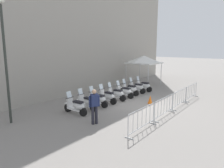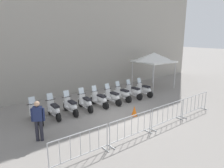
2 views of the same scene
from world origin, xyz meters
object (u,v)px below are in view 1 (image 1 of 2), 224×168
motorcycle_1 (87,103)px  motorcycle_6 (130,89)px  barrier_segment_2 (180,98)px  canopy_tent (144,60)px  motorcycle_4 (116,94)px  traffic_cone (150,99)px  barrier_segment_0 (142,119)px  barrier_segment_3 (191,92)px  motorcycle_8 (143,86)px  motorcycle_7 (137,88)px  motorcycle_2 (98,99)px  motorcycle_3 (107,97)px  barrier_segment_1 (164,107)px  officer_near_row_end (94,105)px  motorcycle_0 (76,106)px  motorcycle_5 (124,92)px  street_lamp (5,51)px

motorcycle_1 → motorcycle_6: bearing=3.2°
barrier_segment_2 → canopy_tent: size_ratio=0.80×
barrier_segment_2 → motorcycle_4: bearing=109.4°
traffic_cone → barrier_segment_0: bearing=-154.4°
barrier_segment_3 → motorcycle_8: bearing=90.1°
barrier_segment_0 → traffic_cone: (4.22, 2.02, -0.25)m
motorcycle_1 → motorcycle_7: (5.75, 0.28, 0.00)m
barrier_segment_0 → barrier_segment_2: same height
motorcycle_7 → barrier_segment_2: bearing=-109.0°
motorcycle_6 → motorcycle_8: size_ratio=1.00×
barrier_segment_0 → motorcycle_2: bearing=70.5°
barrier_segment_2 → traffic_cone: barrier_segment_2 is taller
motorcycle_3 → motorcycle_7: same height
barrier_segment_1 → officer_near_row_end: (-3.21, 2.09, 0.45)m
barrier_segment_1 → officer_near_row_end: 3.86m
motorcycle_6 → barrier_segment_2: bearing=-96.6°
motorcycle_0 → motorcycle_2: (1.91, 0.16, 0.00)m
motorcycle_3 → traffic_cone: size_ratio=3.13×
motorcycle_7 → barrier_segment_0: (-6.28, -4.46, 0.07)m
motorcycle_8 → barrier_segment_0: motorcycle_8 is taller
motorcycle_3 → traffic_cone: (1.78, -2.24, -0.18)m
motorcycle_2 → motorcycle_5: (2.88, 0.09, 0.00)m
street_lamp → canopy_tent: (12.98, 0.39, -1.01)m
motorcycle_0 → motorcycle_7: 6.71m
motorcycle_1 → officer_near_row_end: bearing=-123.9°
motorcycle_4 → canopy_tent: canopy_tent is taller
barrier_segment_1 → traffic_cone: bearing=46.4°
traffic_cone → street_lamp: bearing=155.5°
motorcycle_4 → traffic_cone: motorcycle_4 is taller
motorcycle_7 → officer_near_row_end: size_ratio=1.00×
motorcycle_8 → barrier_segment_3: (0.01, -4.04, 0.07)m
barrier_segment_3 → motorcycle_5: bearing=126.4°
barrier_segment_2 → barrier_segment_3: (2.42, 0.13, 0.00)m
motorcycle_7 → barrier_segment_3: bearing=-76.7°
motorcycle_3 → barrier_segment_3: 6.18m
motorcycle_2 → officer_near_row_end: officer_near_row_end is taller
motorcycle_6 → barrier_segment_0: (-5.32, -4.46, 0.07)m
motorcycle_4 → canopy_tent: 6.70m
street_lamp → canopy_tent: size_ratio=2.01×
motorcycle_7 → motorcycle_0: bearing=-176.4°
barrier_segment_2 → motorcycle_7: bearing=71.0°
barrier_segment_1 → barrier_segment_3: (4.83, 0.26, 0.00)m
barrier_segment_3 → street_lamp: (-10.64, 5.11, 3.00)m
motorcycle_2 → motorcycle_8: size_ratio=1.00×
motorcycle_1 → motorcycle_5: (3.84, 0.10, 0.00)m
motorcycle_3 → motorcycle_5: bearing=0.6°
motorcycle_1 → motorcycle_2: same height
motorcycle_0 → barrier_segment_2: size_ratio=0.74×
motorcycle_2 → barrier_segment_2: (3.34, -3.95, 0.07)m
motorcycle_8 → barrier_segment_2: motorcycle_8 is taller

